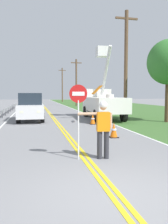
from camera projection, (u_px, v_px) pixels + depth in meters
The scene contains 19 objects.
ground_plane at pixel (115, 195), 4.55m from camera, with size 160.00×160.00×0.00m, color gray.
grass_verge_right at pixel (148, 111), 26.52m from camera, with size 16.00×110.00×0.01m, color #3D662D.
centerline_yellow_left at pixel (48, 113), 23.99m from camera, with size 0.11×110.00×0.01m, color yellow.
centerline_yellow_right at pixel (50, 113), 24.02m from camera, with size 0.11×110.00×0.01m, color yellow.
edge_line_right at pixel (82, 112), 24.78m from camera, with size 0.12×110.00×0.01m, color silver.
edge_line_left at pixel (14, 114), 23.23m from camera, with size 0.12×110.00×0.01m, color silver.
flagger_worker at pixel (103, 126), 7.05m from camera, with size 1.08×0.28×1.83m.
stop_sign_paddle at pixel (78, 105), 6.91m from camera, with size 0.56×0.04×2.33m.
utility_bucket_truck at pixel (102, 101), 18.69m from camera, with size 2.94×6.90×5.86m.
oncoming_suv_nearest at pixel (31, 107), 17.09m from camera, with size 1.95×4.62×2.10m.
oncoming_sedan_second at pixel (32, 103), 28.12m from camera, with size 2.07×4.18×1.70m.
utility_pole_near at pixel (126, 64), 17.51m from camera, with size 1.80×0.28×8.41m.
utility_pole_mid at pixel (76, 82), 37.73m from camera, with size 1.80×0.28×7.79m.
utility_pole_far at pixel (62, 84), 56.42m from camera, with size 1.80×0.28×8.47m.
traffic_cone_lead at pixel (114, 130), 10.54m from camera, with size 0.40×0.40×0.70m.
traffic_cone_mid at pixel (105, 124), 12.74m from camera, with size 0.40×0.40×0.70m.
traffic_cone_tail at pixel (93, 119), 15.13m from camera, with size 0.40×0.40×0.70m.
guardrail_left_shoulder at pixel (0, 113), 17.75m from camera, with size 0.10×32.00×0.71m.
roadside_tree_verge at pixel (168, 62), 16.01m from camera, with size 3.00×3.00×5.90m.
Camera 1 is at (-1.57, -4.15, 2.05)m, focal length 36.11 mm.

